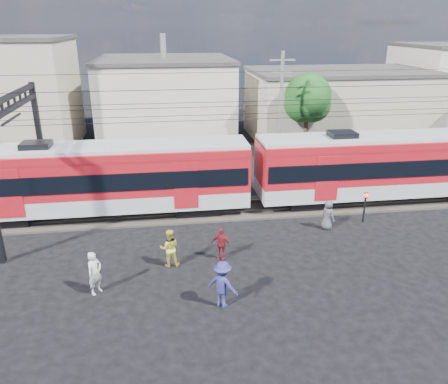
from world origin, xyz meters
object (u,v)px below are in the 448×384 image
Objects in this scene: commuter_train at (106,176)px; pedestrian_c at (223,284)px; crossing_signal at (365,202)px; pedestrian_a at (95,273)px.

pedestrian_c is (5.17, -9.23, -1.43)m from commuter_train.
pedestrian_a is at bearing -160.28° from crossing_signal.
pedestrian_c is 1.11× the size of crossing_signal.
pedestrian_a is 0.95× the size of pedestrian_c.
crossing_signal is at bearing -107.53° from pedestrian_c.
commuter_train is at bearing 168.98° from crossing_signal.
commuter_train is 10.67m from pedestrian_c.
pedestrian_c is 10.90m from crossing_signal.
pedestrian_c reaches higher than pedestrian_a.
pedestrian_c reaches higher than crossing_signal.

